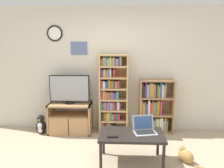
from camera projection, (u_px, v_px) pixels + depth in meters
wall_back at (111, 69)px, 4.62m from camera, size 5.70×0.09×2.60m
tv_stand at (71, 118)px, 4.54m from camera, size 0.87×0.46×0.62m
television at (70, 89)px, 4.46m from camera, size 0.81×0.18×0.59m
bookshelf_tall at (112, 94)px, 4.53m from camera, size 0.59×0.30×1.63m
bookshelf_short at (154, 107)px, 4.55m from camera, size 0.71×0.28×1.12m
coffee_table at (131, 137)px, 3.36m from camera, size 0.99×0.59×0.48m
laptop at (144, 128)px, 3.38m from camera, size 0.38×0.33×0.25m
remote_near_laptop at (113, 137)px, 3.21m from camera, size 0.16×0.05×0.02m
cat at (186, 156)px, 3.42m from camera, size 0.44×0.40×0.25m
penguin_figurine at (41, 125)px, 4.51m from camera, size 0.21×0.19×0.39m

